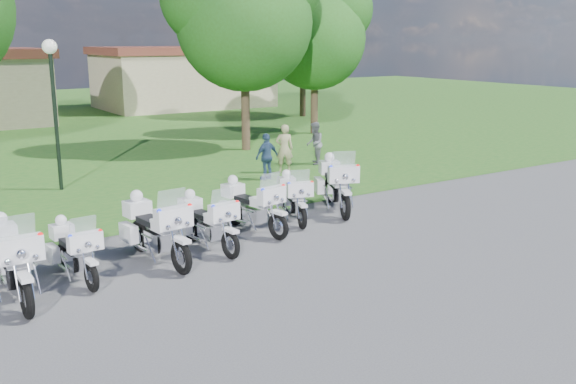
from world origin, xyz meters
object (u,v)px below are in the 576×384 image
motorcycle_3 (207,221)px  bystander_b (315,143)px  motorcycle_4 (252,205)px  bystander_a (284,149)px  motorcycle_0 (11,259)px  motorcycle_6 (336,183)px  motorcycle_2 (155,228)px  motorcycle_5 (293,197)px  motorcycle_1 (74,250)px  lamp_post (52,79)px  bystander_c (267,157)px

motorcycle_3 → bystander_b: bearing=-144.7°
motorcycle_3 → bystander_b: size_ratio=1.42×
motorcycle_3 → motorcycle_4: bearing=-163.9°
bystander_a → motorcycle_0: bearing=61.3°
motorcycle_3 → motorcycle_6: motorcycle_6 is taller
motorcycle_4 → motorcycle_2: bearing=6.2°
motorcycle_5 → motorcycle_6: 1.56m
motorcycle_2 → motorcycle_5: (4.20, 1.11, -0.10)m
motorcycle_0 → motorcycle_4: 5.84m
motorcycle_1 → lamp_post: 8.67m
motorcycle_1 → motorcycle_3: bearing=-178.9°
motorcycle_2 → motorcycle_3: (1.28, 0.17, -0.08)m
lamp_post → bystander_a: bearing=-12.3°
bystander_a → motorcycle_5: bearing=87.1°
motorcycle_5 → bystander_c: bearing=-94.7°
bystander_b → bystander_a: bearing=-33.1°
bystander_b → motorcycle_2: bearing=-16.7°
motorcycle_2 → bystander_c: (6.16, 5.64, 0.06)m
bystander_b → bystander_c: (-2.90, -1.35, -0.02)m
motorcycle_1 → motorcycle_5: motorcycle_5 is taller
motorcycle_3 → bystander_a: (6.00, 6.13, 0.22)m
motorcycle_3 → bystander_c: bearing=-137.7°
bystander_c → motorcycle_1: bearing=27.2°
motorcycle_6 → lamp_post: bearing=-25.1°
motorcycle_3 → motorcycle_6: (4.47, 1.13, 0.11)m
motorcycle_2 → motorcycle_4: bearing=-170.7°
motorcycle_6 → bystander_a: size_ratio=1.45×
bystander_a → bystander_b: (1.79, 0.70, -0.06)m
motorcycle_5 → lamp_post: bearing=-39.5°
motorcycle_5 → bystander_a: bystander_a is taller
motorcycle_1 → motorcycle_4: motorcycle_4 is taller
motorcycle_5 → bystander_c: bystander_c is taller
motorcycle_6 → bystander_b: (3.32, 5.69, 0.05)m
bystander_c → lamp_post: bearing=-28.9°
motorcycle_2 → bystander_b: 11.44m
lamp_post → bystander_a: size_ratio=2.69×
motorcycle_1 → bystander_c: bearing=-148.2°
lamp_post → bystander_b: bearing=-5.6°
motorcycle_5 → motorcycle_6: bearing=-154.2°
motorcycle_3 → motorcycle_4: (1.51, 0.61, 0.03)m
motorcycle_0 → bystander_a: motorcycle_0 is taller
motorcycle_2 → bystander_b: bearing=-148.7°
motorcycle_2 → bystander_c: bearing=-143.8°
motorcycle_3 → motorcycle_5: size_ratio=1.08×
motorcycle_0 → motorcycle_6: size_ratio=1.05×
motorcycle_4 → bystander_c: (3.38, 4.86, 0.12)m
motorcycle_5 → bystander_c: (1.96, 4.53, 0.17)m
lamp_post → motorcycle_3: bearing=-80.5°
motorcycle_3 → motorcycle_4: 1.62m
motorcycle_1 → motorcycle_2: size_ratio=0.82×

